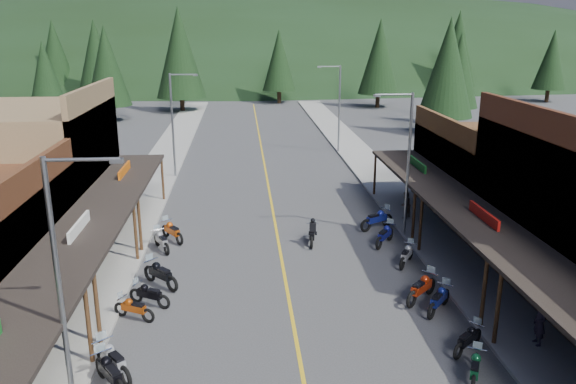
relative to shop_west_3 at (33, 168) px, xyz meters
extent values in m
plane|color=#38383A|center=(13.78, -11.30, -3.52)|extent=(220.00, 220.00, 0.00)
cube|color=gold|center=(13.78, 8.70, -3.51)|extent=(0.15, 90.00, 0.01)
cube|color=gray|center=(5.08, 8.70, -3.44)|extent=(3.40, 94.00, 0.15)
cube|color=gray|center=(22.48, 8.70, -3.44)|extent=(3.40, 94.00, 0.15)
cylinder|color=#472D19|center=(6.58, -14.70, -2.02)|extent=(0.16, 0.16, 3.00)
cube|color=#3F2111|center=(3.63, -9.60, -0.42)|extent=(0.30, 9.00, 6.20)
cube|color=black|center=(5.08, -9.60, -0.52)|extent=(3.20, 9.00, 0.18)
cylinder|color=#472D19|center=(6.58, -13.50, -2.02)|extent=(0.16, 0.16, 3.00)
cylinder|color=#472D19|center=(6.58, -5.70, -2.02)|extent=(0.16, 0.16, 3.00)
cube|color=silver|center=(5.08, -9.60, -0.32)|extent=(0.12, 3.00, 0.70)
cube|color=brown|center=(-0.22, 0.00, -0.02)|extent=(8.00, 10.20, 7.00)
cube|color=brown|center=(3.63, 0.00, 0.58)|extent=(0.30, 10.20, 8.20)
cube|color=black|center=(5.08, 0.00, -0.52)|extent=(3.20, 10.20, 0.18)
cylinder|color=#472D19|center=(6.58, -4.50, -2.02)|extent=(0.16, 0.16, 3.00)
cylinder|color=#472D19|center=(6.58, 4.50, -2.02)|extent=(0.16, 0.16, 3.00)
cube|color=#CC590C|center=(5.08, 0.00, -0.32)|extent=(0.12, 3.00, 0.70)
cylinder|color=#472D19|center=(20.98, -14.70, -2.02)|extent=(0.16, 0.16, 3.00)
cube|color=#562B19|center=(23.93, -9.60, 0.58)|extent=(0.30, 9.00, 8.20)
cube|color=black|center=(22.48, -9.60, -0.52)|extent=(3.20, 9.00, 0.18)
cylinder|color=#472D19|center=(20.98, -13.50, -2.02)|extent=(0.16, 0.16, 3.00)
cylinder|color=#472D19|center=(20.98, -5.70, -2.02)|extent=(0.16, 0.16, 3.00)
cube|color=#B2140F|center=(22.48, -9.60, -0.32)|extent=(0.12, 3.00, 0.70)
cube|color=#4C2D16|center=(27.78, 0.00, -1.02)|extent=(8.00, 10.20, 5.00)
cube|color=#4C2D16|center=(23.93, 0.00, -0.42)|extent=(0.30, 10.20, 6.20)
cube|color=black|center=(22.48, 0.00, -0.52)|extent=(3.20, 10.20, 0.18)
cylinder|color=#472D19|center=(20.98, -4.50, -2.02)|extent=(0.16, 0.16, 3.00)
cylinder|color=#472D19|center=(20.98, 4.50, -2.02)|extent=(0.16, 0.16, 3.00)
cube|color=#14591E|center=(22.48, 0.00, -0.32)|extent=(0.12, 3.00, 0.70)
cylinder|color=gray|center=(6.68, -17.30, 0.48)|extent=(0.16, 0.16, 8.00)
cylinder|color=gray|center=(7.68, -17.30, 4.38)|extent=(2.00, 0.10, 0.10)
cube|color=gray|center=(8.58, -17.30, 4.33)|extent=(0.35, 0.18, 0.12)
cylinder|color=gray|center=(6.68, 10.70, 0.48)|extent=(0.16, 0.16, 8.00)
cylinder|color=gray|center=(7.68, 10.70, 4.38)|extent=(2.00, 0.10, 0.10)
cube|color=gray|center=(8.58, 10.70, 4.33)|extent=(0.35, 0.18, 0.12)
cylinder|color=gray|center=(20.88, -3.30, 0.48)|extent=(0.16, 0.16, 8.00)
cylinder|color=gray|center=(19.88, -3.30, 4.38)|extent=(2.00, 0.10, 0.10)
cube|color=gray|center=(18.98, -3.30, 4.33)|extent=(0.35, 0.18, 0.12)
cylinder|color=gray|center=(20.88, 18.70, 0.48)|extent=(0.16, 0.16, 8.00)
cylinder|color=gray|center=(19.88, 18.70, 4.38)|extent=(2.00, 0.10, 0.10)
cube|color=gray|center=(18.98, 18.70, 4.33)|extent=(0.35, 0.18, 0.12)
ellipsoid|color=black|center=(13.78, 123.70, -3.52)|extent=(310.00, 140.00, 60.00)
cylinder|color=black|center=(-10.22, 58.70, -2.52)|extent=(0.60, 0.60, 2.00)
cone|color=black|center=(-10.22, 58.70, 3.73)|extent=(5.88, 5.88, 10.50)
cylinder|color=black|center=(3.78, 46.70, -2.52)|extent=(0.60, 0.60, 2.00)
cone|color=black|center=(3.78, 46.70, 4.48)|extent=(6.72, 6.72, 12.00)
cylinder|color=black|center=(17.78, 54.70, -2.52)|extent=(0.60, 0.60, 2.00)
cone|color=black|center=(17.78, 54.70, 2.98)|extent=(5.04, 5.04, 9.00)
cylinder|color=black|center=(31.78, 48.70, -2.52)|extent=(0.60, 0.60, 2.00)
cone|color=black|center=(31.78, 48.70, 3.73)|extent=(5.88, 5.88, 10.50)
cylinder|color=black|center=(47.78, 60.70, -2.52)|extent=(0.60, 0.60, 2.00)
cone|color=black|center=(47.78, 60.70, 4.48)|extent=(6.72, 6.72, 12.00)
cylinder|color=black|center=(59.78, 52.70, -2.52)|extent=(0.60, 0.60, 2.00)
cone|color=black|center=(59.78, 52.70, 2.98)|extent=(5.04, 5.04, 9.00)
cylinder|color=black|center=(-18.22, 64.70, -2.52)|extent=(0.60, 0.60, 2.00)
cone|color=black|center=(-18.22, 64.70, 3.73)|extent=(5.88, 5.88, 10.50)
cylinder|color=black|center=(-8.22, 28.70, -2.52)|extent=(0.60, 0.60, 2.00)
cone|color=black|center=(-8.22, 28.70, 2.48)|extent=(4.48, 4.48, 8.00)
cylinder|color=black|center=(37.78, 33.70, -2.52)|extent=(0.60, 0.60, 2.00)
cone|color=black|center=(37.78, 33.70, 2.88)|extent=(4.93, 4.93, 8.80)
cylinder|color=black|center=(-4.22, 38.70, -2.52)|extent=(0.60, 0.60, 2.00)
cone|color=black|center=(-4.22, 38.70, 3.28)|extent=(5.38, 5.38, 9.60)
cylinder|color=black|center=(33.78, 26.70, -2.52)|extent=(0.60, 0.60, 2.00)
cone|color=black|center=(33.78, 26.70, 3.68)|extent=(5.82, 5.82, 10.40)
imported|color=#251F2E|center=(22.52, -14.92, -2.52)|extent=(0.42, 0.63, 1.69)
imported|color=brown|center=(21.68, -0.64, -2.55)|extent=(0.90, 0.88, 1.65)
camera|label=1|loc=(11.94, -32.21, 7.75)|focal=35.00mm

